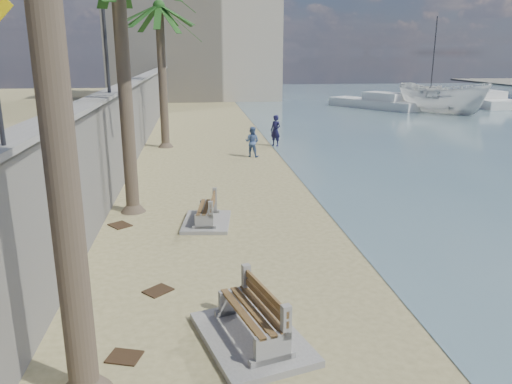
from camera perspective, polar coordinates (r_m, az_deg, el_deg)
seawall at (r=26.71m, az=-13.62°, el=8.30°), size 0.45×70.00×3.50m
wall_cap at (r=26.55m, az=-13.87°, el=12.15°), size 0.80×70.00×0.12m
end_building at (r=58.37m, az=-7.11°, el=17.52°), size 18.00×12.00×14.00m
bench_near at (r=9.05m, az=-0.47°, el=-14.38°), size 2.20×2.71×0.99m
bench_far at (r=14.99m, az=-5.69°, el=-2.30°), size 1.58×2.13×0.83m
palm_back at (r=27.38m, az=-11.03°, el=19.91°), size 5.00×5.00×8.14m
streetlight at (r=18.65m, az=-17.16°, el=20.17°), size 0.28×0.28×5.12m
person_a at (r=27.47m, az=2.25°, el=7.28°), size 0.84×0.84×1.95m
person_b at (r=24.58m, az=-0.45°, el=5.95°), size 0.99×0.91×1.65m
boat_cruiser at (r=45.57m, az=20.50°, el=10.18°), size 4.30×4.32×3.59m
yacht_near at (r=55.05m, az=23.61°, el=9.54°), size 3.16×11.26×1.50m
yacht_far at (r=48.11m, az=13.34°, el=9.72°), size 7.04×8.81×1.50m
sailboat_west at (r=61.84m, az=19.29°, el=10.46°), size 5.68×7.00×8.96m
debris_b at (r=9.12m, az=-14.81°, el=-17.75°), size 0.64×0.57×0.03m
debris_c at (r=15.40m, az=-15.28°, el=-3.67°), size 0.78×0.80×0.03m
debris_d at (r=11.15m, az=-11.13°, el=-11.00°), size 0.71×0.70×0.03m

